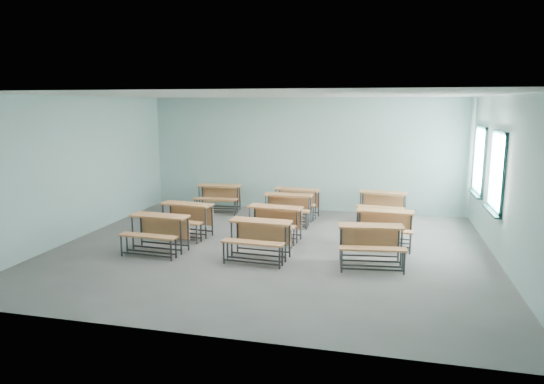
{
  "coord_description": "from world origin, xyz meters",
  "views": [
    {
      "loc": [
        2.32,
        -9.59,
        3.03
      ],
      "look_at": [
        -0.27,
        1.2,
        1.0
      ],
      "focal_mm": 32.0,
      "sensor_mm": 36.0,
      "label": 1
    }
  ],
  "objects_px": {
    "desk_unit_r0c1": "(259,234)",
    "desk_unit_r2c1": "(287,204)",
    "desk_unit_r3c2": "(382,202)",
    "desk_unit_r0c0": "(157,228)",
    "desk_unit_r1c0": "(185,215)",
    "desk_unit_r1c2": "(384,223)",
    "desk_unit_r3c0": "(219,194)",
    "desk_unit_r0c2": "(371,239)",
    "desk_unit_r1c1": "(274,218)",
    "desk_unit_r3c1": "(296,198)"
  },
  "relations": [
    {
      "from": "desk_unit_r3c1",
      "to": "desk_unit_r1c2",
      "type": "bearing_deg",
      "value": -37.3
    },
    {
      "from": "desk_unit_r1c0",
      "to": "desk_unit_r1c2",
      "type": "xyz_separation_m",
      "value": [
        4.48,
        0.29,
        0.0
      ]
    },
    {
      "from": "desk_unit_r1c2",
      "to": "desk_unit_r3c1",
      "type": "distance_m",
      "value": 3.22
    },
    {
      "from": "desk_unit_r1c2",
      "to": "desk_unit_r2c1",
      "type": "distance_m",
      "value": 2.78
    },
    {
      "from": "desk_unit_r0c1",
      "to": "desk_unit_r1c2",
      "type": "height_order",
      "value": "same"
    },
    {
      "from": "desk_unit_r1c1",
      "to": "desk_unit_r1c2",
      "type": "distance_m",
      "value": 2.42
    },
    {
      "from": "desk_unit_r1c1",
      "to": "desk_unit_r2c1",
      "type": "xyz_separation_m",
      "value": [
        -0.0,
        1.54,
        0.0
      ]
    },
    {
      "from": "desk_unit_r0c1",
      "to": "desk_unit_r3c1",
      "type": "bearing_deg",
      "value": 92.61
    },
    {
      "from": "desk_unit_r0c1",
      "to": "desk_unit_r2c1",
      "type": "height_order",
      "value": "same"
    },
    {
      "from": "desk_unit_r3c2",
      "to": "desk_unit_r0c1",
      "type": "bearing_deg",
      "value": -114.65
    },
    {
      "from": "desk_unit_r1c0",
      "to": "desk_unit_r1c1",
      "type": "bearing_deg",
      "value": 10.6
    },
    {
      "from": "desk_unit_r0c0",
      "to": "desk_unit_r1c2",
      "type": "height_order",
      "value": "same"
    },
    {
      "from": "desk_unit_r3c1",
      "to": "desk_unit_r3c2",
      "type": "height_order",
      "value": "same"
    },
    {
      "from": "desk_unit_r0c2",
      "to": "desk_unit_r3c0",
      "type": "relative_size",
      "value": 1.02
    },
    {
      "from": "desk_unit_r1c0",
      "to": "desk_unit_r3c1",
      "type": "height_order",
      "value": "same"
    },
    {
      "from": "desk_unit_r0c2",
      "to": "desk_unit_r0c1",
      "type": "bearing_deg",
      "value": 175.82
    },
    {
      "from": "desk_unit_r0c0",
      "to": "desk_unit_r1c1",
      "type": "relative_size",
      "value": 0.98
    },
    {
      "from": "desk_unit_r1c2",
      "to": "desk_unit_r3c2",
      "type": "relative_size",
      "value": 0.97
    },
    {
      "from": "desk_unit_r0c1",
      "to": "desk_unit_r1c2",
      "type": "xyz_separation_m",
      "value": [
        2.39,
        1.51,
        0.0
      ]
    },
    {
      "from": "desk_unit_r1c0",
      "to": "desk_unit_r3c0",
      "type": "distance_m",
      "value": 2.65
    },
    {
      "from": "desk_unit_r2c1",
      "to": "desk_unit_r3c0",
      "type": "distance_m",
      "value": 2.4
    },
    {
      "from": "desk_unit_r0c2",
      "to": "desk_unit_r2c1",
      "type": "distance_m",
      "value": 3.53
    },
    {
      "from": "desk_unit_r0c0",
      "to": "desk_unit_r0c1",
      "type": "xyz_separation_m",
      "value": [
        2.15,
        0.04,
        0.0
      ]
    },
    {
      "from": "desk_unit_r1c1",
      "to": "desk_unit_r1c2",
      "type": "bearing_deg",
      "value": 9.14
    },
    {
      "from": "desk_unit_r2c1",
      "to": "desk_unit_r3c0",
      "type": "relative_size",
      "value": 0.96
    },
    {
      "from": "desk_unit_r0c0",
      "to": "desk_unit_r1c1",
      "type": "distance_m",
      "value": 2.54
    },
    {
      "from": "desk_unit_r0c2",
      "to": "desk_unit_r1c1",
      "type": "bearing_deg",
      "value": 143.19
    },
    {
      "from": "desk_unit_r0c2",
      "to": "desk_unit_r3c1",
      "type": "bearing_deg",
      "value": 113.17
    },
    {
      "from": "desk_unit_r0c2",
      "to": "desk_unit_r1c0",
      "type": "distance_m",
      "value": 4.38
    },
    {
      "from": "desk_unit_r1c0",
      "to": "desk_unit_r3c2",
      "type": "xyz_separation_m",
      "value": [
        4.4,
        2.59,
        0.0
      ]
    },
    {
      "from": "desk_unit_r0c1",
      "to": "desk_unit_r3c2",
      "type": "bearing_deg",
      "value": 61.91
    },
    {
      "from": "desk_unit_r3c1",
      "to": "desk_unit_r0c1",
      "type": "bearing_deg",
      "value": -84.67
    },
    {
      "from": "desk_unit_r0c2",
      "to": "desk_unit_r1c0",
      "type": "height_order",
      "value": "same"
    },
    {
      "from": "desk_unit_r0c1",
      "to": "desk_unit_r0c2",
      "type": "distance_m",
      "value": 2.16
    },
    {
      "from": "desk_unit_r3c1",
      "to": "desk_unit_r1c0",
      "type": "bearing_deg",
      "value": -124.43
    },
    {
      "from": "desk_unit_r0c0",
      "to": "desk_unit_r0c1",
      "type": "distance_m",
      "value": 2.15
    },
    {
      "from": "desk_unit_r2c1",
      "to": "desk_unit_r3c0",
      "type": "height_order",
      "value": "same"
    },
    {
      "from": "desk_unit_r2c1",
      "to": "desk_unit_r3c2",
      "type": "bearing_deg",
      "value": 19.92
    },
    {
      "from": "desk_unit_r0c2",
      "to": "desk_unit_r1c2",
      "type": "bearing_deg",
      "value": 73.27
    },
    {
      "from": "desk_unit_r1c0",
      "to": "desk_unit_r3c1",
      "type": "bearing_deg",
      "value": 56.31
    },
    {
      "from": "desk_unit_r2c1",
      "to": "desk_unit_r0c2",
      "type": "bearing_deg",
      "value": -53.07
    },
    {
      "from": "desk_unit_r0c1",
      "to": "desk_unit_r3c0",
      "type": "distance_m",
      "value": 4.45
    },
    {
      "from": "desk_unit_r1c0",
      "to": "desk_unit_r1c1",
      "type": "distance_m",
      "value": 2.07
    },
    {
      "from": "desk_unit_r0c0",
      "to": "desk_unit_r3c0",
      "type": "height_order",
      "value": "same"
    },
    {
      "from": "desk_unit_r1c1",
      "to": "desk_unit_r2c1",
      "type": "height_order",
      "value": "same"
    },
    {
      "from": "desk_unit_r0c2",
      "to": "desk_unit_r1c0",
      "type": "bearing_deg",
      "value": 158.25
    },
    {
      "from": "desk_unit_r1c1",
      "to": "desk_unit_r3c0",
      "type": "bearing_deg",
      "value": 136.67
    },
    {
      "from": "desk_unit_r1c1",
      "to": "desk_unit_r3c1",
      "type": "xyz_separation_m",
      "value": [
        0.07,
        2.36,
        0.0
      ]
    },
    {
      "from": "desk_unit_r3c0",
      "to": "desk_unit_r3c1",
      "type": "relative_size",
      "value": 0.99
    },
    {
      "from": "desk_unit_r0c2",
      "to": "desk_unit_r3c0",
      "type": "height_order",
      "value": "same"
    }
  ]
}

